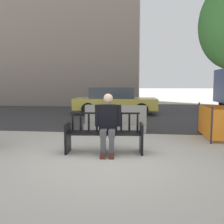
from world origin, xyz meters
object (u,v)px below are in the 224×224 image
at_px(street_bench, 104,135).
at_px(seated_person, 108,122).
at_px(car_taxi_near, 115,101).
at_px(jersey_barrier_centre, 116,121).

bearing_deg(street_bench, seated_person, -29.25).
bearing_deg(street_bench, car_taxi_near, 94.20).
bearing_deg(jersey_barrier_centre, seated_person, -87.92).
distance_m(street_bench, jersey_barrier_centre, 2.64).
bearing_deg(seated_person, jersey_barrier_centre, 92.08).
height_order(seated_person, car_taxi_near, car_taxi_near).
bearing_deg(seated_person, car_taxi_near, 94.86).
bearing_deg(jersey_barrier_centre, car_taxi_near, 96.42).
bearing_deg(seated_person, street_bench, 150.75).
relative_size(street_bench, jersey_barrier_centre, 0.85).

